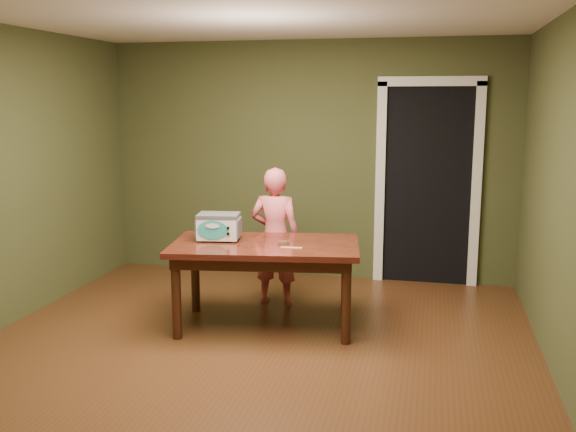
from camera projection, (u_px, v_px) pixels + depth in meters
The scene contains 8 objects.
floor at pixel (244, 360), 4.91m from camera, with size 5.00×5.00×0.00m, color #552A18.
room_shell at pixel (241, 136), 4.61m from camera, with size 4.52×5.02×2.61m.
doorway at pixel (428, 183), 7.10m from camera, with size 1.10×0.66×2.25m.
dining_table at pixel (265, 254), 5.53m from camera, with size 1.71×1.12×0.75m.
toy_oven at pixel (219, 226), 5.61m from camera, with size 0.41×0.31×0.24m.
baking_pan at pixel (284, 242), 5.49m from camera, with size 0.10×0.10×0.02m.
spatula at pixel (292, 248), 5.33m from camera, with size 0.18×0.03×0.01m, color #FFE56E.
child at pixel (275, 237), 6.16m from camera, with size 0.49×0.32×1.34m, color #E05C64.
Camera 1 is at (1.36, -4.44, 1.98)m, focal length 40.00 mm.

